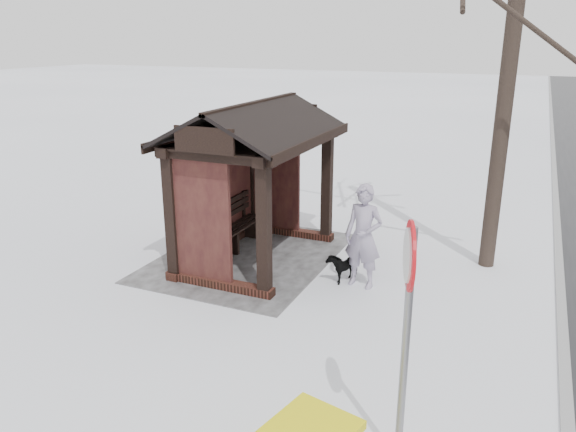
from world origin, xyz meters
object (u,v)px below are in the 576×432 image
object	(u,v)px
bus_shelter	(248,150)
dog	(343,266)
road_sign	(407,298)
pedestrian	(363,236)

from	to	relation	value
bus_shelter	dog	distance (m)	2.80
bus_shelter	road_sign	size ratio (longest dim) A/B	1.37
pedestrian	bus_shelter	bearing A→B (deg)	177.75
bus_shelter	road_sign	world-z (taller)	bus_shelter
road_sign	pedestrian	bearing A→B (deg)	-177.07
pedestrian	dog	bearing A→B (deg)	175.09
pedestrian	road_sign	distance (m)	4.42
bus_shelter	road_sign	bearing A→B (deg)	42.21
bus_shelter	dog	bearing A→B (deg)	81.48
dog	road_sign	world-z (taller)	road_sign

